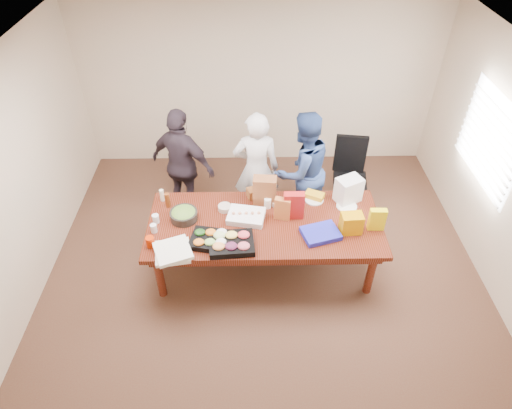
{
  "coord_description": "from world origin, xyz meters",
  "views": [
    {
      "loc": [
        -0.18,
        -3.89,
        4.33
      ],
      "look_at": [
        -0.1,
        0.1,
        0.95
      ],
      "focal_mm": 30.92,
      "sensor_mm": 36.0,
      "label": 1
    }
  ],
  "objects_px": {
    "conference_table": "(264,245)",
    "sheet_cake": "(246,216)",
    "person_center": "(256,169)",
    "salad_bowl": "(184,215)",
    "person_right": "(302,170)",
    "office_chair": "(350,179)"
  },
  "relations": [
    {
      "from": "conference_table",
      "to": "salad_bowl",
      "type": "xyz_separation_m",
      "value": [
        -0.97,
        0.09,
        0.43
      ]
    },
    {
      "from": "person_right",
      "to": "sheet_cake",
      "type": "height_order",
      "value": "person_right"
    },
    {
      "from": "conference_table",
      "to": "salad_bowl",
      "type": "height_order",
      "value": "salad_bowl"
    },
    {
      "from": "person_center",
      "to": "sheet_cake",
      "type": "xyz_separation_m",
      "value": [
        -0.14,
        -0.88,
        -0.06
      ]
    },
    {
      "from": "office_chair",
      "to": "person_center",
      "type": "distance_m",
      "value": 1.4
    },
    {
      "from": "office_chair",
      "to": "person_right",
      "type": "xyz_separation_m",
      "value": [
        -0.73,
        -0.22,
        0.32
      ]
    },
    {
      "from": "conference_table",
      "to": "office_chair",
      "type": "bearing_deg",
      "value": 41.88
    },
    {
      "from": "conference_table",
      "to": "sheet_cake",
      "type": "relative_size",
      "value": 6.45
    },
    {
      "from": "conference_table",
      "to": "person_right",
      "type": "height_order",
      "value": "person_right"
    },
    {
      "from": "person_center",
      "to": "salad_bowl",
      "type": "xyz_separation_m",
      "value": [
        -0.89,
        -0.87,
        -0.05
      ]
    },
    {
      "from": "sheet_cake",
      "to": "salad_bowl",
      "type": "height_order",
      "value": "salad_bowl"
    },
    {
      "from": "person_center",
      "to": "salad_bowl",
      "type": "relative_size",
      "value": 5.08
    },
    {
      "from": "person_right",
      "to": "person_center",
      "type": "bearing_deg",
      "value": -31.41
    },
    {
      "from": "person_center",
      "to": "office_chair",
      "type": "bearing_deg",
      "value": -171.74
    },
    {
      "from": "person_right",
      "to": "salad_bowl",
      "type": "bearing_deg",
      "value": 1.47
    },
    {
      "from": "office_chair",
      "to": "sheet_cake",
      "type": "bearing_deg",
      "value": -135.62
    },
    {
      "from": "person_center",
      "to": "salad_bowl",
      "type": "distance_m",
      "value": 1.25
    },
    {
      "from": "salad_bowl",
      "to": "conference_table",
      "type": "bearing_deg",
      "value": -5.32
    },
    {
      "from": "office_chair",
      "to": "person_right",
      "type": "relative_size",
      "value": 0.63
    },
    {
      "from": "office_chair",
      "to": "person_center",
      "type": "xyz_separation_m",
      "value": [
        -1.35,
        -0.18,
        0.32
      ]
    },
    {
      "from": "person_center",
      "to": "person_right",
      "type": "distance_m",
      "value": 0.62
    },
    {
      "from": "conference_table",
      "to": "sheet_cake",
      "type": "xyz_separation_m",
      "value": [
        -0.22,
        0.08,
        0.41
      ]
    }
  ]
}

